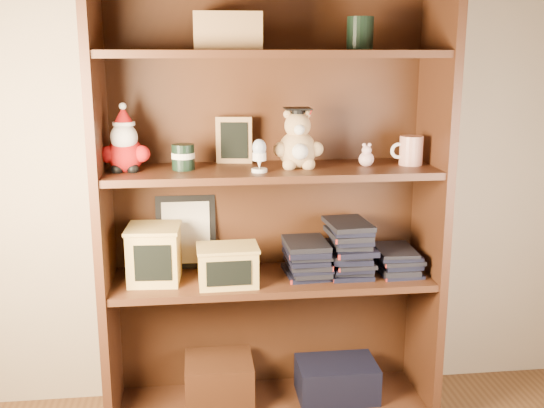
# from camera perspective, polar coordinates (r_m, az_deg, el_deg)

# --- Properties ---
(bookcase) EXTENTS (1.20, 0.35, 1.60)m
(bookcase) POSITION_cam_1_polar(r_m,az_deg,el_deg) (2.31, -0.21, -0.71)
(bookcase) COLOR #452413
(bookcase) RESTS_ON ground
(shelf_lower) EXTENTS (1.14, 0.33, 0.02)m
(shelf_lower) POSITION_cam_1_polar(r_m,az_deg,el_deg) (2.33, 0.00, -6.77)
(shelf_lower) COLOR #452413
(shelf_lower) RESTS_ON ground
(shelf_upper) EXTENTS (1.14, 0.33, 0.02)m
(shelf_upper) POSITION_cam_1_polar(r_m,az_deg,el_deg) (2.22, 0.00, 2.94)
(shelf_upper) COLOR #452413
(shelf_upper) RESTS_ON ground
(santa_plush) EXTENTS (0.17, 0.12, 0.24)m
(santa_plush) POSITION_cam_1_polar(r_m,az_deg,el_deg) (2.20, -13.07, 5.10)
(santa_plush) COLOR #A50F0F
(santa_plush) RESTS_ON shelf_upper
(teachers_tin) EXTENTS (0.08, 0.08, 0.09)m
(teachers_tin) POSITION_cam_1_polar(r_m,az_deg,el_deg) (2.20, -7.97, 4.22)
(teachers_tin) COLOR black
(teachers_tin) RESTS_ON shelf_upper
(chalkboard_plaque) EXTENTS (0.13, 0.08, 0.17)m
(chalkboard_plaque) POSITION_cam_1_polar(r_m,az_deg,el_deg) (2.31, -3.42, 5.67)
(chalkboard_plaque) COLOR #9E7547
(chalkboard_plaque) RESTS_ON shelf_upper
(egg_cup) EXTENTS (0.05, 0.05, 0.11)m
(egg_cup) POSITION_cam_1_polar(r_m,az_deg,el_deg) (2.13, -1.15, 4.47)
(egg_cup) COLOR white
(egg_cup) RESTS_ON shelf_upper
(grad_teddy_bear) EXTENTS (0.18, 0.15, 0.21)m
(grad_teddy_bear) POSITION_cam_1_polar(r_m,az_deg,el_deg) (2.22, 2.32, 5.35)
(grad_teddy_bear) COLOR tan
(grad_teddy_bear) RESTS_ON shelf_upper
(pink_figurine) EXTENTS (0.05, 0.05, 0.08)m
(pink_figurine) POSITION_cam_1_polar(r_m,az_deg,el_deg) (2.28, 8.46, 4.19)
(pink_figurine) COLOR beige
(pink_figurine) RESTS_ON shelf_upper
(teacher_mug) EXTENTS (0.12, 0.08, 0.10)m
(teacher_mug) POSITION_cam_1_polar(r_m,az_deg,el_deg) (2.33, 12.30, 4.71)
(teacher_mug) COLOR silver
(teacher_mug) RESTS_ON shelf_upper
(certificate_frame) EXTENTS (0.22, 0.06, 0.28)m
(certificate_frame) POSITION_cam_1_polar(r_m,az_deg,el_deg) (2.40, -7.71, -2.51)
(certificate_frame) COLOR black
(certificate_frame) RESTS_ON shelf_lower
(treats_box) EXTENTS (0.20, 0.20, 0.20)m
(treats_box) POSITION_cam_1_polar(r_m,az_deg,el_deg) (2.28, -10.51, -4.40)
(treats_box) COLOR #D5AF57
(treats_box) RESTS_ON shelf_lower
(pencils_box) EXTENTS (0.22, 0.16, 0.14)m
(pencils_box) POSITION_cam_1_polar(r_m,az_deg,el_deg) (2.23, -3.99, -5.49)
(pencils_box) COLOR #D5AF57
(pencils_box) RESTS_ON shelf_lower
(book_stack_left) EXTENTS (0.14, 0.20, 0.13)m
(book_stack_left) POSITION_cam_1_polar(r_m,az_deg,el_deg) (2.32, 3.15, -4.86)
(book_stack_left) COLOR black
(book_stack_left) RESTS_ON shelf_lower
(book_stack_mid) EXTENTS (0.14, 0.20, 0.19)m
(book_stack_mid) POSITION_cam_1_polar(r_m,az_deg,el_deg) (2.35, 6.97, -3.94)
(book_stack_mid) COLOR black
(book_stack_mid) RESTS_ON shelf_lower
(book_stack_right) EXTENTS (0.14, 0.20, 0.10)m
(book_stack_right) POSITION_cam_1_polar(r_m,az_deg,el_deg) (2.41, 10.89, -4.85)
(book_stack_right) COLOR black
(book_stack_right) RESTS_ON shelf_lower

